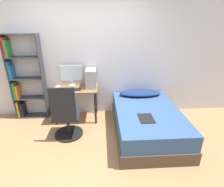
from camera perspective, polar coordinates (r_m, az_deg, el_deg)
ground_plane at (r=3.04m, az=-8.85°, el=-19.46°), size 14.00×14.00×0.00m
wall_back at (r=3.87m, az=-8.10°, el=10.85°), size 8.00×0.05×2.50m
desk at (r=3.78m, az=-11.70°, el=0.02°), size 0.92×0.58×0.73m
bookshelf at (r=4.17m, az=-27.20°, el=3.58°), size 0.69×0.24×1.81m
office_chair at (r=3.30m, az=-14.64°, el=-7.91°), size 0.54×0.54×1.04m
bed at (r=3.45m, az=11.20°, el=-8.82°), size 1.20×1.83×0.51m
pillow at (r=3.88m, az=9.22°, el=0.14°), size 0.91×0.36×0.11m
magazine at (r=3.01m, az=11.13°, el=-7.93°), size 0.24×0.32×0.01m
monitor at (r=3.85m, az=-13.14°, el=6.22°), size 0.49×0.16×0.44m
keyboard at (r=3.64m, az=-13.21°, el=1.29°), size 0.40×0.14×0.02m
pc_tower at (r=3.71m, az=-6.85°, el=5.06°), size 0.22×0.40×0.38m
phone at (r=3.89m, az=-17.24°, el=2.19°), size 0.07×0.14×0.01m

